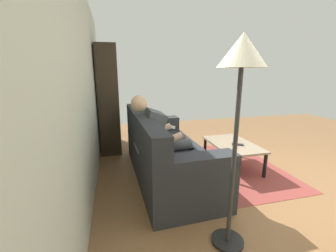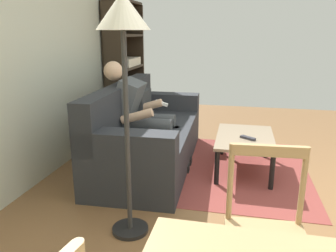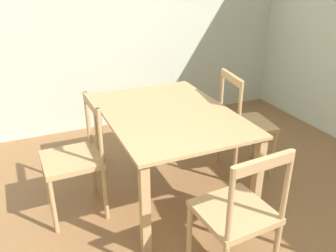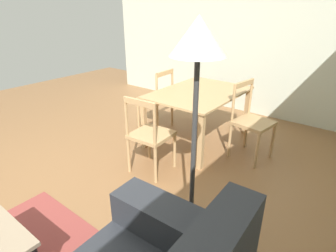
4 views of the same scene
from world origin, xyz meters
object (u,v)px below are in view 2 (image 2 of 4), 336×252
(person_lounging, at_px, (139,113))
(floor_lamp, at_px, (124,36))
(couch, at_px, (146,136))
(coffee_table, at_px, (245,140))
(tv_remote, at_px, (248,138))
(bookshelf, at_px, (124,80))
(dining_chair_facing_couch, at_px, (266,240))

(person_lounging, relative_size, floor_lamp, 0.68)
(couch, height_order, person_lounging, person_lounging)
(floor_lamp, bearing_deg, coffee_table, -31.18)
(person_lounging, distance_m, tv_remote, 1.22)
(person_lounging, bearing_deg, bookshelf, 25.14)
(floor_lamp, bearing_deg, person_lounging, 13.73)
(coffee_table, height_order, dining_chair_facing_couch, dining_chair_facing_couch)
(floor_lamp, bearing_deg, couch, 10.94)
(tv_remote, height_order, dining_chair_facing_couch, dining_chair_facing_couch)
(dining_chair_facing_couch, xyz_separation_m, floor_lamp, (0.59, 0.95, 1.01))
(coffee_table, xyz_separation_m, bookshelf, (1.37, 1.87, 0.42))
(floor_lamp, bearing_deg, tv_remote, -33.72)
(couch, xyz_separation_m, floor_lamp, (-1.37, -0.26, 1.13))
(bookshelf, bearing_deg, tv_remote, -127.70)
(dining_chair_facing_couch, bearing_deg, coffee_table, 2.69)
(couch, height_order, bookshelf, bookshelf)
(tv_remote, bearing_deg, floor_lamp, 1.51)
(tv_remote, relative_size, floor_lamp, 0.10)
(dining_chair_facing_couch, distance_m, floor_lamp, 1.50)
(coffee_table, xyz_separation_m, tv_remote, (-0.09, -0.03, 0.06))
(person_lounging, height_order, tv_remote, person_lounging)
(dining_chair_facing_couch, bearing_deg, couch, 31.78)
(couch, relative_size, bookshelf, 1.11)
(couch, bearing_deg, tv_remote, -92.34)
(person_lounging, relative_size, tv_remote, 6.97)
(person_lounging, relative_size, coffee_table, 1.24)
(bookshelf, bearing_deg, dining_chair_facing_couch, -149.82)
(tv_remote, distance_m, dining_chair_facing_couch, 1.91)
(couch, height_order, tv_remote, couch)
(tv_remote, distance_m, bookshelf, 2.42)
(bookshelf, bearing_deg, coffee_table, -126.33)
(coffee_table, bearing_deg, floor_lamp, 148.82)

